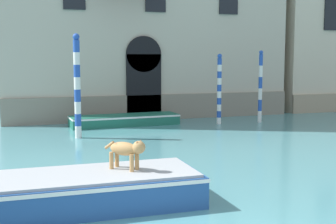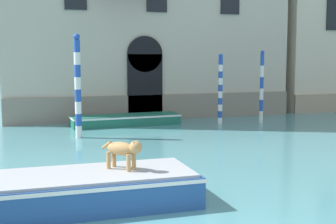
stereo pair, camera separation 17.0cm
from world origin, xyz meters
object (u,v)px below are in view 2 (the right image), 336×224
(dog_on_deck, at_px, (124,149))
(boat_foreground, at_px, (48,192))
(mooring_pole_2, at_px, (78,86))
(boat_moored_near_palazzo, at_px, (126,120))
(mooring_pole_0, at_px, (220,89))
(mooring_pole_1, at_px, (262,86))

(dog_on_deck, bearing_deg, boat_foreground, -131.51)
(boat_foreground, height_order, mooring_pole_2, mooring_pole_2)
(boat_foreground, xyz_separation_m, boat_moored_near_palazzo, (4.29, 11.62, -0.14))
(boat_foreground, bearing_deg, dog_on_deck, 1.87)
(mooring_pole_0, xyz_separation_m, mooring_pole_1, (2.21, -0.04, 0.08))
(boat_moored_near_palazzo, bearing_deg, mooring_pole_1, -11.84)
(mooring_pole_1, distance_m, mooring_pole_2, 9.40)
(boat_moored_near_palazzo, xyz_separation_m, mooring_pole_2, (-2.56, -2.80, 1.85))
(boat_foreground, xyz_separation_m, mooring_pole_1, (10.96, 10.57, 1.40))
(mooring_pole_1, bearing_deg, dog_on_deck, -131.40)
(dog_on_deck, distance_m, boat_moored_near_palazzo, 11.91)
(mooring_pole_0, bearing_deg, mooring_pole_2, -165.71)
(mooring_pole_2, bearing_deg, boat_moored_near_palazzo, 47.56)
(mooring_pole_1, xyz_separation_m, mooring_pole_2, (-9.23, -1.75, 0.31))
(boat_foreground, relative_size, dog_on_deck, 7.79)
(mooring_pole_0, height_order, mooring_pole_1, mooring_pole_1)
(dog_on_deck, distance_m, mooring_pole_0, 12.72)
(boat_foreground, relative_size, boat_moored_near_palazzo, 1.24)
(dog_on_deck, height_order, mooring_pole_1, mooring_pole_1)
(mooring_pole_2, bearing_deg, boat_foreground, -101.11)
(boat_moored_near_palazzo, bearing_deg, mooring_pole_0, -15.64)
(mooring_pole_0, distance_m, mooring_pole_2, 7.25)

